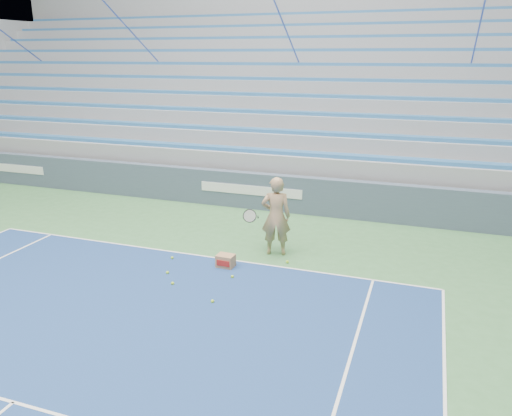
{
  "coord_description": "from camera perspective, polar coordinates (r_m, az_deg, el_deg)",
  "views": [
    {
      "loc": [
        4.95,
        2.17,
        4.49
      ],
      "look_at": [
        1.36,
        12.38,
        1.15
      ],
      "focal_mm": 35.0,
      "sensor_mm": 36.0,
      "label": 1
    }
  ],
  "objects": [
    {
      "name": "tennis_ball_1",
      "position": [
        10.56,
        -2.72,
        -7.84
      ],
      "size": [
        0.07,
        0.07,
        0.07
      ],
      "primitive_type": "sphere",
      "color": "#ADE02D",
      "rests_on": "ground"
    },
    {
      "name": "tennis_ball_2",
      "position": [
        9.6,
        -5.0,
        -10.57
      ],
      "size": [
        0.07,
        0.07,
        0.07
      ],
      "primitive_type": "sphere",
      "color": "#ADE02D",
      "rests_on": "ground"
    },
    {
      "name": "tennis_ball_3",
      "position": [
        10.4,
        -9.51,
        -8.49
      ],
      "size": [
        0.07,
        0.07,
        0.07
      ],
      "primitive_type": "sphere",
      "color": "#ADE02D",
      "rests_on": "ground"
    },
    {
      "name": "bleachers",
      "position": [
        20.17,
        5.15,
        11.0
      ],
      "size": [
        31.0,
        9.15,
        7.3
      ],
      "color": "gray",
      "rests_on": "ground"
    },
    {
      "name": "sponsor_barrier",
      "position": [
        15.11,
        -0.44,
        2.02
      ],
      "size": [
        30.0,
        0.32,
        1.1
      ],
      "color": "#404E61",
      "rests_on": "ground"
    },
    {
      "name": "ball_box",
      "position": [
        11.05,
        -3.49,
        -6.06
      ],
      "size": [
        0.39,
        0.31,
        0.29
      ],
      "color": "#A2754E",
      "rests_on": "ground"
    },
    {
      "name": "tennis_ball_4",
      "position": [
        11.63,
        -9.56,
        -5.63
      ],
      "size": [
        0.07,
        0.07,
        0.07
      ],
      "primitive_type": "sphere",
      "color": "#ADE02D",
      "rests_on": "ground"
    },
    {
      "name": "tennis_ball_0",
      "position": [
        11.29,
        3.6,
        -6.15
      ],
      "size": [
        0.07,
        0.07,
        0.07
      ],
      "primitive_type": "sphere",
      "color": "#ADE02D",
      "rests_on": "ground"
    },
    {
      "name": "tennis_player",
      "position": [
        11.48,
        2.27,
        -0.94
      ],
      "size": [
        0.99,
        0.92,
        1.86
      ],
      "color": "tan",
      "rests_on": "ground"
    },
    {
      "name": "tennis_ball_5",
      "position": [
        10.9,
        -10.08,
        -7.28
      ],
      "size": [
        0.07,
        0.07,
        0.07
      ],
      "primitive_type": "sphere",
      "color": "#ADE02D",
      "rests_on": "ground"
    }
  ]
}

